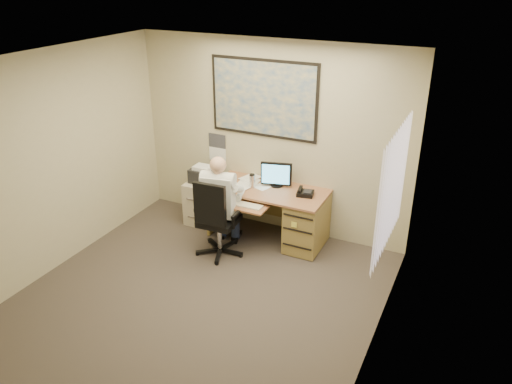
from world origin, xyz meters
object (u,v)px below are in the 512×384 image
at_px(desk, 291,214).
at_px(office_chair, 217,233).
at_px(filing_cabinet, 205,197).
at_px(person, 220,206).

xyz_separation_m(desk, office_chair, (-0.76, -0.73, -0.12)).
bearing_deg(desk, filing_cabinet, 178.57).
distance_m(desk, office_chair, 1.06).
height_order(desk, office_chair, same).
distance_m(desk, person, 1.02).
xyz_separation_m(desk, filing_cabinet, (-1.40, 0.03, -0.06)).
distance_m(office_chair, person, 0.37).
bearing_deg(filing_cabinet, office_chair, -50.31).
distance_m(desk, filing_cabinet, 1.40).
height_order(filing_cabinet, office_chair, office_chair).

